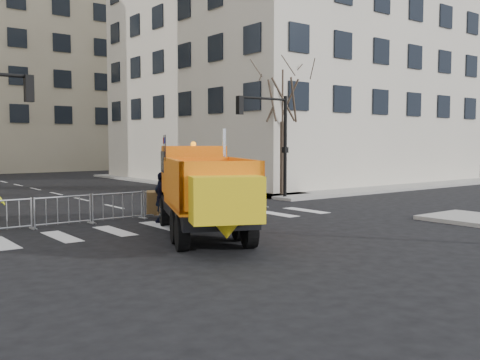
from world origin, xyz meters
TOP-DOWN VIEW (x-y plane):
  - ground at (0.00, 0.00)m, footprint 120.00×120.00m
  - sidewalk_back at (0.00, 8.50)m, footprint 64.00×5.00m
  - traffic_light_right at (8.50, 9.50)m, footprint 0.18×0.18m
  - crowd_barriers at (-0.75, 7.60)m, footprint 12.60×0.60m
  - street_tree at (9.20, 10.50)m, footprint 3.00×3.00m
  - plow_truck at (-1.10, 2.80)m, footprint 5.76×9.10m
  - cop_a at (-0.25, 7.00)m, footprint 0.75×0.58m
  - cop_b at (1.86, 6.39)m, footprint 1.11×1.00m
  - cop_c at (-0.67, 6.22)m, footprint 1.07×1.14m
  - newspaper_box at (3.39, 9.80)m, footprint 0.51×0.47m

SIDE VIEW (x-z plane):
  - ground at x=0.00m, z-range 0.00..0.00m
  - sidewalk_back at x=0.00m, z-range 0.00..0.15m
  - crowd_barriers at x=-0.75m, z-range 0.00..1.10m
  - newspaper_box at x=3.39m, z-range 0.15..1.25m
  - cop_a at x=-0.25m, z-range 0.00..1.82m
  - cop_b at x=1.86m, z-range 0.00..1.88m
  - cop_c at x=-0.67m, z-range 0.00..1.89m
  - plow_truck at x=-1.10m, z-range -0.19..3.26m
  - traffic_light_right at x=8.50m, z-range 0.00..5.40m
  - street_tree at x=9.20m, z-range 0.00..7.50m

